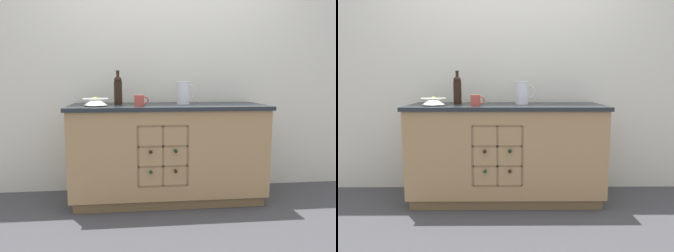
{
  "view_description": "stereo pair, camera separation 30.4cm",
  "coord_description": "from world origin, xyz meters",
  "views": [
    {
      "loc": [
        -0.33,
        -2.99,
        1.12
      ],
      "look_at": [
        0.0,
        0.0,
        0.7
      ],
      "focal_mm": 35.0,
      "sensor_mm": 36.0,
      "label": 1
    },
    {
      "loc": [
        -0.02,
        -3.01,
        1.12
      ],
      "look_at": [
        0.0,
        0.0,
        0.7
      ],
      "focal_mm": 35.0,
      "sensor_mm": 36.0,
      "label": 2
    }
  ],
  "objects": [
    {
      "name": "kitchen_island",
      "position": [
        -0.0,
        -0.0,
        0.46
      ],
      "size": [
        1.79,
        0.67,
        0.9
      ],
      "color": "brown",
      "rests_on": "ground_plane"
    },
    {
      "name": "standing_wine_bottle",
      "position": [
        -0.46,
        0.08,
        1.04
      ],
      "size": [
        0.08,
        0.08,
        0.31
      ],
      "color": "black",
      "rests_on": "kitchen_island"
    },
    {
      "name": "ceramic_mug",
      "position": [
        -0.26,
        -0.16,
        0.95
      ],
      "size": [
        0.13,
        0.09,
        0.1
      ],
      "color": "#B7473D",
      "rests_on": "kitchen_island"
    },
    {
      "name": "white_pitcher",
      "position": [
        0.15,
        0.06,
        1.01
      ],
      "size": [
        0.18,
        0.12,
        0.21
      ],
      "color": "white",
      "rests_on": "kitchen_island"
    },
    {
      "name": "fruit_bowl",
      "position": [
        -0.64,
        -0.11,
        0.95
      ],
      "size": [
        0.22,
        0.22,
        0.08
      ],
      "color": "silver",
      "rests_on": "kitchen_island"
    },
    {
      "name": "ground_plane",
      "position": [
        0.0,
        0.0,
        0.0
      ],
      "size": [
        14.0,
        14.0,
        0.0
      ],
      "primitive_type": "plane",
      "color": "#424247"
    },
    {
      "name": "back_wall",
      "position": [
        0.0,
        0.38,
        1.27
      ],
      "size": [
        4.4,
        0.06,
        2.55
      ],
      "primitive_type": "cube",
      "color": "silver",
      "rests_on": "ground_plane"
    }
  ]
}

